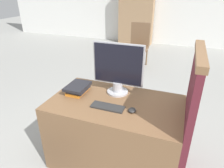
{
  "coord_description": "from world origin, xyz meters",
  "views": [
    {
      "loc": [
        0.54,
        -1.17,
        1.7
      ],
      "look_at": [
        -0.02,
        0.33,
        0.92
      ],
      "focal_mm": 32.0,
      "sensor_mm": 36.0,
      "label": 1
    }
  ],
  "objects_px": {
    "keyboard": "(108,107)",
    "mouse": "(132,110)",
    "book_stack": "(78,88)",
    "monitor": "(118,69)",
    "far_chair": "(139,43)"
  },
  "relations": [
    {
      "from": "book_stack",
      "to": "far_chair",
      "type": "relative_size",
      "value": 0.28
    },
    {
      "from": "keyboard",
      "to": "mouse",
      "type": "relative_size",
      "value": 3.78
    },
    {
      "from": "keyboard",
      "to": "book_stack",
      "type": "relative_size",
      "value": 1.11
    },
    {
      "from": "monitor",
      "to": "book_stack",
      "type": "xyz_separation_m",
      "value": [
        -0.38,
        -0.14,
        -0.21
      ]
    },
    {
      "from": "mouse",
      "to": "book_stack",
      "type": "bearing_deg",
      "value": 166.06
    },
    {
      "from": "book_stack",
      "to": "far_chair",
      "type": "xyz_separation_m",
      "value": [
        -0.05,
        2.9,
        -0.23
      ]
    },
    {
      "from": "book_stack",
      "to": "far_chair",
      "type": "bearing_deg",
      "value": 90.94
    },
    {
      "from": "keyboard",
      "to": "mouse",
      "type": "xyz_separation_m",
      "value": [
        0.22,
        0.01,
        0.01
      ]
    },
    {
      "from": "far_chair",
      "to": "mouse",
      "type": "bearing_deg",
      "value": -42.78
    },
    {
      "from": "mouse",
      "to": "book_stack",
      "type": "xyz_separation_m",
      "value": [
        -0.62,
        0.15,
        0.03
      ]
    },
    {
      "from": "monitor",
      "to": "book_stack",
      "type": "relative_size",
      "value": 1.91
    },
    {
      "from": "monitor",
      "to": "mouse",
      "type": "height_order",
      "value": "monitor"
    },
    {
      "from": "monitor",
      "to": "far_chair",
      "type": "xyz_separation_m",
      "value": [
        -0.43,
        2.76,
        -0.44
      ]
    },
    {
      "from": "keyboard",
      "to": "monitor",
      "type": "bearing_deg",
      "value": 91.71
    },
    {
      "from": "mouse",
      "to": "book_stack",
      "type": "relative_size",
      "value": 0.29
    }
  ]
}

